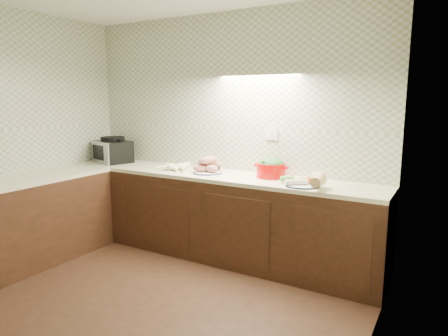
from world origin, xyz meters
The scene contains 8 objects.
room centered at (0.00, 0.00, 1.63)m, with size 3.60×3.60×2.60m.
counter centered at (-0.68, 0.68, 0.45)m, with size 3.60×3.60×0.90m.
toaster_oven centered at (-1.48, 1.52, 1.05)m, with size 0.53×0.46×0.32m.
parsnip_pile centered at (-0.44, 1.45, 0.93)m, with size 0.43×0.43×0.09m.
sweet_potato_plate centered at (-0.05, 1.50, 0.97)m, with size 0.31×0.31×0.18m.
onion_bowl centered at (-0.06, 1.62, 0.94)m, with size 0.14×0.14×0.11m.
dutch_oven centered at (0.63, 1.61, 1.00)m, with size 0.36×0.32×0.20m.
veg_plate centered at (1.10, 1.38, 0.95)m, with size 0.47×0.32×0.15m.
Camera 1 is at (2.20, -2.04, 1.68)m, focal length 32.00 mm.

